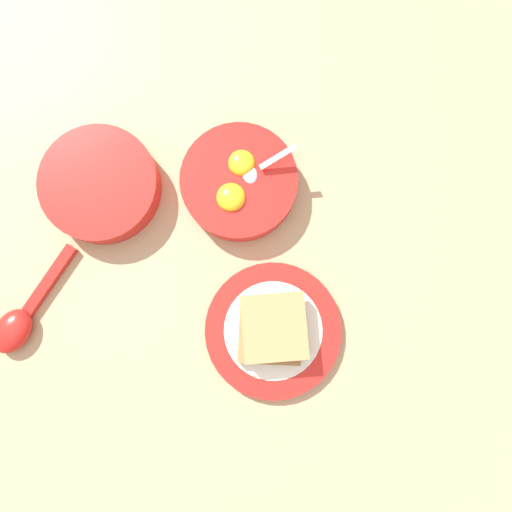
# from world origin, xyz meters

# --- Properties ---
(ground_plane) EXTENTS (3.00, 3.00, 0.00)m
(ground_plane) POSITION_xyz_m (0.00, 0.00, 0.00)
(ground_plane) COLOR tan
(egg_bowl) EXTENTS (0.16, 0.16, 0.07)m
(egg_bowl) POSITION_xyz_m (-0.10, 0.14, 0.02)
(egg_bowl) COLOR red
(egg_bowl) RESTS_ON ground_plane
(toast_plate) EXTENTS (0.18, 0.18, 0.02)m
(toast_plate) POSITION_xyz_m (0.10, 0.13, 0.01)
(toast_plate) COLOR red
(toast_plate) RESTS_ON ground_plane
(toast_sandwich) EXTENTS (0.11, 0.10, 0.04)m
(toast_sandwich) POSITION_xyz_m (0.09, 0.13, 0.03)
(toast_sandwich) COLOR #9E7042
(toast_sandwich) RESTS_ON toast_plate
(soup_spoon) EXTENTS (0.13, 0.14, 0.03)m
(soup_spoon) POSITION_xyz_m (0.00, -0.19, 0.01)
(soup_spoon) COLOR red
(soup_spoon) RESTS_ON ground_plane
(congee_bowl) EXTENTS (0.16, 0.16, 0.04)m
(congee_bowl) POSITION_xyz_m (-0.15, -0.05, 0.02)
(congee_bowl) COLOR red
(congee_bowl) RESTS_ON ground_plane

